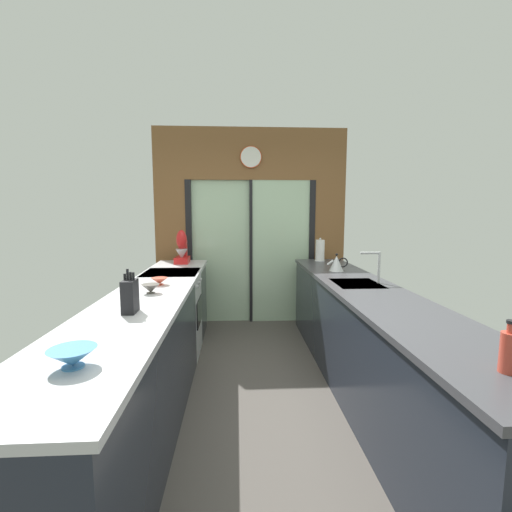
{
  "coord_description": "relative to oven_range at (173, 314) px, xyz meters",
  "views": [
    {
      "loc": [
        -0.2,
        -2.55,
        1.57
      ],
      "look_at": [
        -0.01,
        0.99,
        1.12
      ],
      "focal_mm": 24.79,
      "sensor_mm": 36.0,
      "label": 1
    }
  ],
  "objects": [
    {
      "name": "oven_range",
      "position": [
        0.0,
        0.0,
        0.0
      ],
      "size": [
        0.6,
        0.6,
        0.92
      ],
      "color": "#B7BABC",
      "rests_on": "ground_plane"
    },
    {
      "name": "kettle",
      "position": [
        1.8,
        -0.03,
        0.55
      ],
      "size": [
        0.24,
        0.16,
        0.2
      ],
      "color": "#B7BABC",
      "rests_on": "right_counter_run"
    },
    {
      "name": "ground_plane",
      "position": [
        0.91,
        -0.65,
        -0.47
      ],
      "size": [
        5.04,
        7.6,
        0.02
      ],
      "primitive_type": "cube",
      "color": "#4C4742"
    },
    {
      "name": "knife_block",
      "position": [
        0.02,
        -1.54,
        0.57
      ],
      "size": [
        0.08,
        0.14,
        0.29
      ],
      "color": "black",
      "rests_on": "left_counter_run"
    },
    {
      "name": "paper_towel_roll",
      "position": [
        1.8,
        0.74,
        0.6
      ],
      "size": [
        0.13,
        0.13,
        0.31
      ],
      "color": "#B7BABC",
      "rests_on": "right_counter_run"
    },
    {
      "name": "mixing_bowl_near",
      "position": [
        0.02,
        -2.36,
        0.51
      ],
      "size": [
        0.2,
        0.2,
        0.08
      ],
      "color": "teal",
      "rests_on": "left_counter_run"
    },
    {
      "name": "stand_mixer",
      "position": [
        0.02,
        0.67,
        0.63
      ],
      "size": [
        0.17,
        0.27,
        0.42
      ],
      "color": "red",
      "rests_on": "left_counter_run"
    },
    {
      "name": "right_counter_run",
      "position": [
        1.82,
        -0.95,
        0.01
      ],
      "size": [
        0.62,
        3.8,
        0.92
      ],
      "color": "#1E232D",
      "rests_on": "ground_plane"
    },
    {
      "name": "mixing_bowl_far",
      "position": [
        0.02,
        -0.67,
        0.5
      ],
      "size": [
        0.15,
        0.15,
        0.06
      ],
      "color": "#BC4C38",
      "rests_on": "left_counter_run"
    },
    {
      "name": "sink_faucet",
      "position": [
        1.97,
        -0.7,
        0.65
      ],
      "size": [
        0.19,
        0.02,
        0.29
      ],
      "color": "#B7BABC",
      "rests_on": "right_counter_run"
    },
    {
      "name": "back_wall_unit",
      "position": [
        0.91,
        1.15,
        1.07
      ],
      "size": [
        2.64,
        0.12,
        2.7
      ],
      "color": "brown",
      "rests_on": "ground_plane"
    },
    {
      "name": "left_counter_run",
      "position": [
        -0.0,
        -1.12,
        0.01
      ],
      "size": [
        0.62,
        3.8,
        0.92
      ],
      "color": "#1E232D",
      "rests_on": "ground_plane"
    },
    {
      "name": "mixing_bowl_mid",
      "position": [
        0.02,
        -1.0,
        0.5
      ],
      "size": [
        0.14,
        0.14,
        0.07
      ],
      "color": "#514C47",
      "rests_on": "left_counter_run"
    },
    {
      "name": "soap_bottle",
      "position": [
        1.8,
        -2.5,
        0.56
      ],
      "size": [
        0.07,
        0.07,
        0.22
      ],
      "color": "#B23D2D",
      "rests_on": "right_counter_run"
    }
  ]
}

